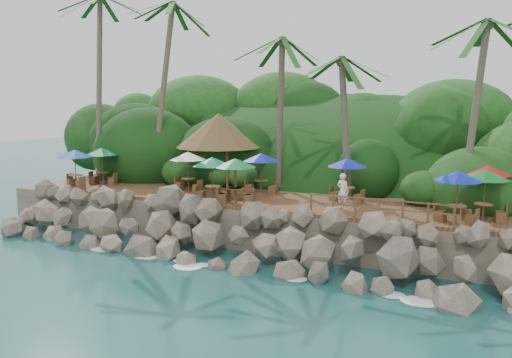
% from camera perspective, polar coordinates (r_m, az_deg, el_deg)
% --- Properties ---
extents(ground, '(140.00, 140.00, 0.00)m').
position_cam_1_polar(ground, '(26.10, -5.92, -9.16)').
color(ground, '#19514F').
rests_on(ground, ground).
extents(land_base, '(32.00, 25.20, 2.10)m').
position_cam_1_polar(land_base, '(39.93, 6.37, -1.44)').
color(land_base, gray).
rests_on(land_base, ground).
extents(jungle_hill, '(44.80, 28.00, 15.40)m').
position_cam_1_polar(jungle_hill, '(47.13, 9.47, -1.28)').
color(jungle_hill, '#143811').
rests_on(jungle_hill, ground).
extents(seawall, '(29.00, 4.00, 2.30)m').
position_cam_1_polar(seawall, '(27.43, -3.72, -5.76)').
color(seawall, gray).
rests_on(seawall, ground).
extents(terrace, '(26.00, 5.00, 0.20)m').
position_cam_1_polar(terrace, '(30.65, -0.00, -2.22)').
color(terrace, brown).
rests_on(terrace, land_base).
extents(jungle_foliage, '(44.00, 16.00, 12.00)m').
position_cam_1_polar(jungle_foliage, '(39.20, 5.85, -3.18)').
color(jungle_foliage, '#143811').
rests_on(jungle_foliage, ground).
extents(foam_line, '(25.20, 0.80, 0.06)m').
position_cam_1_polar(foam_line, '(26.34, -5.57, -8.93)').
color(foam_line, white).
rests_on(foam_line, ground).
extents(palms, '(33.26, 7.45, 13.63)m').
position_cam_1_polar(palms, '(32.29, 4.46, 16.28)').
color(palms, brown).
rests_on(palms, ground).
extents(palapa, '(5.50, 5.50, 4.60)m').
position_cam_1_polar(palapa, '(35.38, -3.92, 5.06)').
color(palapa, brown).
rests_on(palapa, ground).
extents(dining_clusters, '(25.80, 5.40, 2.38)m').
position_cam_1_polar(dining_clusters, '(29.70, 1.01, 1.49)').
color(dining_clusters, brown).
rests_on(dining_clusters, terrace).
extents(railing, '(7.20, 0.10, 1.00)m').
position_cam_1_polar(railing, '(25.83, 12.64, -2.85)').
color(railing, brown).
rests_on(railing, terrace).
extents(waiter, '(0.76, 0.60, 1.83)m').
position_cam_1_polar(waiter, '(27.95, 9.01, -1.26)').
color(waiter, white).
rests_on(waiter, terrace).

